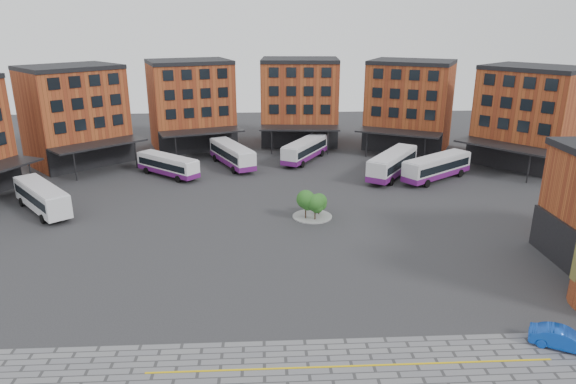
{
  "coord_description": "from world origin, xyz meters",
  "views": [
    {
      "loc": [
        -3.49,
        -41.06,
        20.93
      ],
      "look_at": [
        -0.86,
        9.0,
        4.0
      ],
      "focal_mm": 32.0,
      "sensor_mm": 36.0,
      "label": 1
    }
  ],
  "objects_px": {
    "tree_island": "(313,203)",
    "bus_d": "(305,150)",
    "bus_b": "(168,165)",
    "bus_f": "(437,167)",
    "bus_e": "(393,164)",
    "bus_c": "(232,154)",
    "blue_car": "(563,339)",
    "bus_a": "(42,196)"
  },
  "relations": [
    {
      "from": "bus_a",
      "to": "bus_e",
      "type": "distance_m",
      "value": 44.7
    },
    {
      "from": "bus_f",
      "to": "tree_island",
      "type": "bearing_deg",
      "value": -89.49
    },
    {
      "from": "tree_island",
      "to": "bus_e",
      "type": "height_order",
      "value": "bus_e"
    },
    {
      "from": "tree_island",
      "to": "bus_b",
      "type": "height_order",
      "value": "tree_island"
    },
    {
      "from": "bus_c",
      "to": "blue_car",
      "type": "relative_size",
      "value": 2.81
    },
    {
      "from": "bus_e",
      "to": "bus_f",
      "type": "height_order",
      "value": "bus_e"
    },
    {
      "from": "bus_a",
      "to": "bus_d",
      "type": "height_order",
      "value": "bus_d"
    },
    {
      "from": "tree_island",
      "to": "bus_f",
      "type": "height_order",
      "value": "tree_island"
    },
    {
      "from": "bus_b",
      "to": "bus_e",
      "type": "xyz_separation_m",
      "value": [
        31.28,
        -1.91,
        0.28
      ]
    },
    {
      "from": "bus_d",
      "to": "blue_car",
      "type": "relative_size",
      "value": 2.69
    },
    {
      "from": "bus_c",
      "to": "bus_e",
      "type": "relative_size",
      "value": 1.01
    },
    {
      "from": "bus_d",
      "to": "bus_f",
      "type": "height_order",
      "value": "bus_f"
    },
    {
      "from": "bus_e",
      "to": "blue_car",
      "type": "xyz_separation_m",
      "value": [
        1.78,
        -39.6,
        -1.19
      ]
    },
    {
      "from": "bus_b",
      "to": "bus_c",
      "type": "xyz_separation_m",
      "value": [
        8.71,
        4.69,
        0.2
      ]
    },
    {
      "from": "bus_a",
      "to": "blue_car",
      "type": "height_order",
      "value": "bus_a"
    },
    {
      "from": "bus_b",
      "to": "bus_a",
      "type": "bearing_deg",
      "value": 179.01
    },
    {
      "from": "bus_f",
      "to": "blue_car",
      "type": "xyz_separation_m",
      "value": [
        -3.9,
        -37.83,
        -1.11
      ]
    },
    {
      "from": "tree_island",
      "to": "bus_d",
      "type": "relative_size",
      "value": 0.39
    },
    {
      "from": "bus_d",
      "to": "bus_c",
      "type": "bearing_deg",
      "value": -137.85
    },
    {
      "from": "bus_d",
      "to": "bus_e",
      "type": "bearing_deg",
      "value": -8.83
    },
    {
      "from": "bus_c",
      "to": "bus_d",
      "type": "relative_size",
      "value": 1.04
    },
    {
      "from": "tree_island",
      "to": "bus_b",
      "type": "xyz_separation_m",
      "value": [
        -18.67,
        17.12,
        -0.17
      ]
    },
    {
      "from": "tree_island",
      "to": "bus_f",
      "type": "bearing_deg",
      "value": 36.3
    },
    {
      "from": "bus_c",
      "to": "bus_f",
      "type": "height_order",
      "value": "bus_f"
    },
    {
      "from": "bus_b",
      "to": "bus_e",
      "type": "height_order",
      "value": "bus_e"
    },
    {
      "from": "bus_c",
      "to": "bus_d",
      "type": "bearing_deg",
      "value": -12.37
    },
    {
      "from": "blue_car",
      "to": "tree_island",
      "type": "bearing_deg",
      "value": 59.16
    },
    {
      "from": "tree_island",
      "to": "bus_c",
      "type": "xyz_separation_m",
      "value": [
        -9.97,
        21.81,
        0.03
      ]
    },
    {
      "from": "bus_c",
      "to": "bus_e",
      "type": "xyz_separation_m",
      "value": [
        22.58,
        -6.6,
        0.08
      ]
    },
    {
      "from": "bus_d",
      "to": "bus_e",
      "type": "relative_size",
      "value": 0.96
    },
    {
      "from": "bus_f",
      "to": "bus_a",
      "type": "bearing_deg",
      "value": -114.44
    },
    {
      "from": "bus_c",
      "to": "bus_e",
      "type": "distance_m",
      "value": 23.52
    },
    {
      "from": "bus_b",
      "to": "blue_car",
      "type": "relative_size",
      "value": 2.26
    },
    {
      "from": "tree_island",
      "to": "bus_d",
      "type": "xyz_separation_m",
      "value": [
        1.15,
        24.29,
        -0.01
      ]
    },
    {
      "from": "blue_car",
      "to": "bus_c",
      "type": "bearing_deg",
      "value": 56.42
    },
    {
      "from": "bus_b",
      "to": "bus_f",
      "type": "distance_m",
      "value": 37.15
    },
    {
      "from": "bus_b",
      "to": "bus_e",
      "type": "bearing_deg",
      "value": -53.07
    },
    {
      "from": "bus_c",
      "to": "blue_car",
      "type": "bearing_deg",
      "value": -87.15
    },
    {
      "from": "bus_b",
      "to": "bus_c",
      "type": "height_order",
      "value": "bus_c"
    },
    {
      "from": "bus_d",
      "to": "blue_car",
      "type": "height_order",
      "value": "bus_d"
    },
    {
      "from": "bus_a",
      "to": "bus_b",
      "type": "bearing_deg",
      "value": 9.1
    },
    {
      "from": "bus_f",
      "to": "blue_car",
      "type": "bearing_deg",
      "value": -41.68
    }
  ]
}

